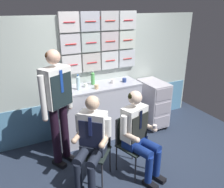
% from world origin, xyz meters
% --- Properties ---
extents(ground, '(4.80, 4.80, 0.04)m').
position_xyz_m(ground, '(0.00, 0.00, -0.02)').
color(ground, '#252F41').
extents(galley_bulkhead, '(4.20, 0.14, 2.20)m').
position_xyz_m(galley_bulkhead, '(0.00, 1.37, 1.11)').
color(galley_bulkhead, '#B1BEB6').
rests_on(galley_bulkhead, ground).
extents(galley_counter, '(1.54, 0.53, 1.00)m').
position_xyz_m(galley_counter, '(-0.17, 1.09, 0.50)').
color(galley_counter, '#B5B7C4').
rests_on(galley_counter, ground).
extents(service_trolley, '(0.40, 0.65, 0.92)m').
position_xyz_m(service_trolley, '(0.96, 0.99, 0.49)').
color(service_trolley, black).
rests_on(service_trolley, ground).
extents(folding_chair_left, '(0.57, 0.57, 0.83)m').
position_xyz_m(folding_chair_left, '(-0.60, 0.17, 0.51)').
color(folding_chair_left, '#2D2D33').
rests_on(folding_chair_left, ground).
extents(crew_member_left, '(0.63, 0.65, 1.24)m').
position_xyz_m(crew_member_left, '(-0.71, 0.05, 0.68)').
color(crew_member_left, black).
rests_on(crew_member_left, ground).
extents(folding_chair_right, '(0.50, 0.50, 0.83)m').
position_xyz_m(folding_chair_right, '(-0.11, 0.07, 0.51)').
color(folding_chair_right, '#2D2D33').
rests_on(folding_chair_right, ground).
extents(crew_member_right, '(0.52, 0.67, 1.25)m').
position_xyz_m(crew_member_right, '(-0.06, -0.08, 0.69)').
color(crew_member_right, black).
rests_on(crew_member_right, ground).
extents(crew_member_standing, '(0.49, 0.39, 1.76)m').
position_xyz_m(crew_member_standing, '(-0.97, 0.65, 1.06)').
color(crew_member_standing, black).
rests_on(crew_member_standing, ground).
extents(water_bottle_clear, '(0.07, 0.07, 0.25)m').
position_xyz_m(water_bottle_clear, '(-0.21, 1.18, 1.11)').
color(water_bottle_clear, '#4FA352').
rests_on(water_bottle_clear, galley_counter).
extents(sparkling_bottle_green, '(0.07, 0.07, 0.26)m').
position_xyz_m(sparkling_bottle_green, '(-0.73, 0.94, 1.12)').
color(sparkling_bottle_green, silver).
rests_on(sparkling_bottle_green, galley_counter).
extents(water_bottle_tall, '(0.06, 0.06, 0.26)m').
position_xyz_m(water_bottle_tall, '(-0.52, 1.04, 1.12)').
color(water_bottle_tall, '#ABD1DB').
rests_on(water_bottle_tall, galley_counter).
extents(paper_cup_blue, '(0.06, 0.06, 0.07)m').
position_xyz_m(paper_cup_blue, '(0.13, 1.08, 1.03)').
color(paper_cup_blue, white).
rests_on(paper_cup_blue, galley_counter).
extents(coffee_cup_spare, '(0.07, 0.07, 0.06)m').
position_xyz_m(coffee_cup_spare, '(-0.37, 1.12, 1.03)').
color(coffee_cup_spare, white).
rests_on(coffee_cup_spare, galley_counter).
extents(paper_cup_tan, '(0.07, 0.07, 0.07)m').
position_xyz_m(paper_cup_tan, '(0.34, 1.05, 1.03)').
color(paper_cup_tan, navy).
rests_on(paper_cup_tan, galley_counter).
extents(coffee_cup_white, '(0.07, 0.07, 0.07)m').
position_xyz_m(coffee_cup_white, '(-0.24, 0.95, 1.04)').
color(coffee_cup_white, tan).
rests_on(coffee_cup_white, galley_counter).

